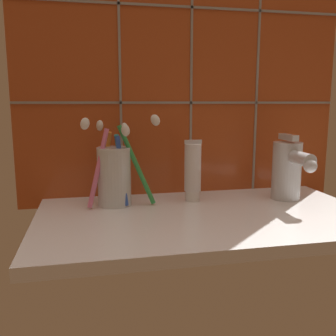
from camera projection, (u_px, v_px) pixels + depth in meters
sink_counter at (206, 219)px, 67.96cm from camera, size 60.51×34.30×2.00cm
tile_wall_backsplash at (184, 70)px, 79.95cm from camera, size 70.51×1.72×57.32cm
toothbrush_cup at (115, 173)px, 72.41cm from camera, size 15.57×10.11×17.89cm
toothpaste_tube at (193, 171)px, 75.51cm from camera, size 3.54×3.37×12.48cm
sink_faucet at (289, 168)px, 76.22cm from camera, size 5.89×13.02×13.46cm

